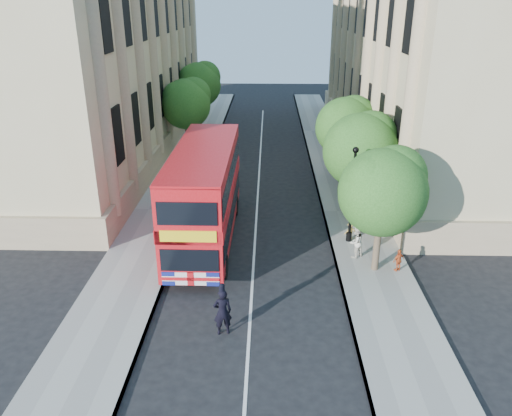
# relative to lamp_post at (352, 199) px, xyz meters

# --- Properties ---
(ground) EXTENTS (120.00, 120.00, 0.00)m
(ground) POSITION_rel_lamp_post_xyz_m (-5.00, -6.00, -2.51)
(ground) COLOR black
(ground) RESTS_ON ground
(pavement_right) EXTENTS (3.50, 80.00, 0.12)m
(pavement_right) POSITION_rel_lamp_post_xyz_m (0.75, 4.00, -2.45)
(pavement_right) COLOR gray
(pavement_right) RESTS_ON ground
(pavement_left) EXTENTS (3.50, 80.00, 0.12)m
(pavement_left) POSITION_rel_lamp_post_xyz_m (-10.75, 4.00, -2.45)
(pavement_left) COLOR gray
(pavement_left) RESTS_ON ground
(building_right) EXTENTS (12.00, 38.00, 18.00)m
(building_right) POSITION_rel_lamp_post_xyz_m (8.80, 18.00, 6.49)
(building_right) COLOR tan
(building_right) RESTS_ON ground
(building_left) EXTENTS (12.00, 38.00, 18.00)m
(building_left) POSITION_rel_lamp_post_xyz_m (-18.80, 18.00, 6.49)
(building_left) COLOR tan
(building_left) RESTS_ON ground
(tree_right_near) EXTENTS (4.00, 4.00, 6.08)m
(tree_right_near) POSITION_rel_lamp_post_xyz_m (0.84, -2.97, 1.74)
(tree_right_near) COLOR #473828
(tree_right_near) RESTS_ON ground
(tree_right_mid) EXTENTS (4.20, 4.20, 6.37)m
(tree_right_mid) POSITION_rel_lamp_post_xyz_m (0.84, 3.03, 1.93)
(tree_right_mid) COLOR #473828
(tree_right_mid) RESTS_ON ground
(tree_right_far) EXTENTS (4.00, 4.00, 6.15)m
(tree_right_far) POSITION_rel_lamp_post_xyz_m (0.84, 9.03, 1.80)
(tree_right_far) COLOR #473828
(tree_right_far) RESTS_ON ground
(tree_left_far) EXTENTS (4.00, 4.00, 6.30)m
(tree_left_far) POSITION_rel_lamp_post_xyz_m (-10.96, 16.03, 1.93)
(tree_left_far) COLOR #473828
(tree_left_far) RESTS_ON ground
(tree_left_back) EXTENTS (4.20, 4.20, 6.65)m
(tree_left_back) POSITION_rel_lamp_post_xyz_m (-10.96, 24.03, 2.20)
(tree_left_back) COLOR #473828
(tree_left_back) RESTS_ON ground
(lamp_post) EXTENTS (0.32, 0.32, 5.16)m
(lamp_post) POSITION_rel_lamp_post_xyz_m (0.00, 0.00, 0.00)
(lamp_post) COLOR black
(lamp_post) RESTS_ON pavement_right
(double_decker_bus) EXTENTS (2.97, 10.86, 5.00)m
(double_decker_bus) POSITION_rel_lamp_post_xyz_m (-7.60, 0.04, 0.25)
(double_decker_bus) COLOR #B30C12
(double_decker_bus) RESTS_ON ground
(box_van) EXTENTS (1.91, 4.55, 2.58)m
(box_van) POSITION_rel_lamp_post_xyz_m (-7.43, 4.45, -1.25)
(box_van) COLOR black
(box_van) RESTS_ON ground
(police_constable) EXTENTS (0.81, 0.64, 1.96)m
(police_constable) POSITION_rel_lamp_post_xyz_m (-6.02, -7.97, -1.53)
(police_constable) COLOR black
(police_constable) RESTS_ON ground
(woman_pedestrian) EXTENTS (1.00, 0.96, 1.63)m
(woman_pedestrian) POSITION_rel_lamp_post_xyz_m (0.04, -1.80, -1.58)
(woman_pedestrian) COLOR beige
(woman_pedestrian) RESTS_ON pavement_right
(child_a) EXTENTS (0.70, 0.56, 1.11)m
(child_a) POSITION_rel_lamp_post_xyz_m (1.86, -3.13, -1.83)
(child_a) COLOR #C34D22
(child_a) RESTS_ON pavement_right
(child_b) EXTENTS (0.71, 0.52, 0.99)m
(child_b) POSITION_rel_lamp_post_xyz_m (0.08, 0.15, -1.90)
(child_b) COLOR gold
(child_b) RESTS_ON pavement_right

